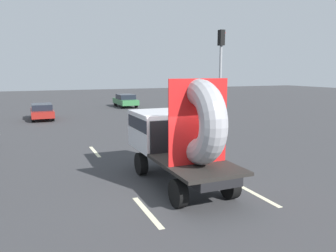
{
  "coord_description": "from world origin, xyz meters",
  "views": [
    {
      "loc": [
        -4.46,
        -8.92,
        3.76
      ],
      "look_at": [
        0.1,
        1.71,
        1.83
      ],
      "focal_mm": 35.3,
      "sensor_mm": 36.0,
      "label": 1
    }
  ],
  "objects_px": {
    "flatbed_truck": "(176,133)",
    "oncoming_car": "(126,100)",
    "distant_sedan": "(42,111)",
    "traffic_light": "(221,67)"
  },
  "relations": [
    {
      "from": "traffic_light",
      "to": "oncoming_car",
      "type": "distance_m",
      "value": 16.89
    },
    {
      "from": "distant_sedan",
      "to": "oncoming_car",
      "type": "relative_size",
      "value": 0.92
    },
    {
      "from": "oncoming_car",
      "to": "traffic_light",
      "type": "bearing_deg",
      "value": -85.62
    },
    {
      "from": "distant_sedan",
      "to": "traffic_light",
      "type": "distance_m",
      "value": 14.53
    },
    {
      "from": "distant_sedan",
      "to": "oncoming_car",
      "type": "height_order",
      "value": "oncoming_car"
    },
    {
      "from": "distant_sedan",
      "to": "traffic_light",
      "type": "relative_size",
      "value": 0.62
    },
    {
      "from": "oncoming_car",
      "to": "flatbed_truck",
      "type": "bearing_deg",
      "value": -101.92
    },
    {
      "from": "distant_sedan",
      "to": "traffic_light",
      "type": "bearing_deg",
      "value": -45.94
    },
    {
      "from": "flatbed_truck",
      "to": "oncoming_car",
      "type": "bearing_deg",
      "value": 78.08
    },
    {
      "from": "traffic_light",
      "to": "oncoming_car",
      "type": "xyz_separation_m",
      "value": [
        -1.27,
        16.52,
        -3.27
      ]
    }
  ]
}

